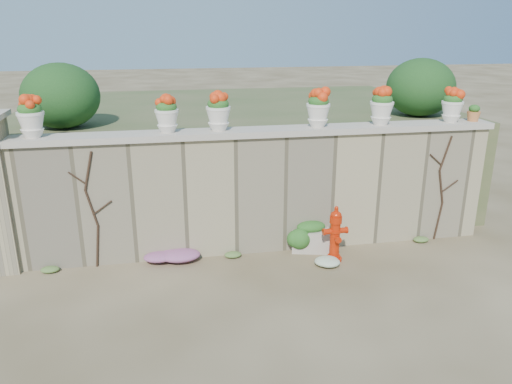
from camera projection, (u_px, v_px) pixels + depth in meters
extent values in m
plane|color=#4E3F27|center=(283.00, 301.00, 7.03)|extent=(80.00, 80.00, 0.00)
cube|color=#988965|center=(259.00, 193.00, 8.39)|extent=(8.00, 0.40, 2.00)
cube|color=#BBAE9E|center=(259.00, 132.00, 8.06)|extent=(8.10, 0.52, 0.10)
cube|color=#384C23|center=(233.00, 149.00, 11.37)|extent=(9.00, 6.00, 2.00)
ellipsoid|color=#143814|center=(61.00, 96.00, 8.46)|extent=(1.30, 1.30, 1.10)
ellipsoid|color=#143814|center=(420.00, 87.00, 9.61)|extent=(1.30, 1.30, 1.10)
cylinder|color=black|center=(98.00, 246.00, 7.93)|extent=(0.12, 0.04, 0.70)
cylinder|color=black|center=(92.00, 208.00, 7.72)|extent=(0.17, 0.04, 0.61)
cylinder|color=black|center=(88.00, 171.00, 7.53)|extent=(0.18, 0.04, 0.61)
cylinder|color=black|center=(103.00, 207.00, 7.75)|extent=(0.30, 0.02, 0.22)
cylinder|color=black|center=(77.00, 178.00, 7.53)|extent=(0.25, 0.02, 0.21)
cylinder|color=black|center=(438.00, 221.00, 8.95)|extent=(0.12, 0.04, 0.70)
cylinder|color=black|center=(441.00, 187.00, 8.74)|extent=(0.17, 0.04, 0.61)
cylinder|color=black|center=(446.00, 153.00, 8.55)|extent=(0.18, 0.04, 0.61)
cylinder|color=black|center=(450.00, 186.00, 8.77)|extent=(0.30, 0.02, 0.22)
cylinder|color=black|center=(436.00, 159.00, 8.56)|extent=(0.25, 0.02, 0.21)
cylinder|color=#B72007|center=(334.00, 259.00, 8.24)|extent=(0.27, 0.27, 0.05)
cylinder|color=#B72007|center=(335.00, 239.00, 8.13)|extent=(0.16, 0.16, 0.59)
cylinder|color=#B72007|center=(335.00, 231.00, 8.08)|extent=(0.20, 0.20, 0.04)
cylinder|color=#B72007|center=(336.00, 220.00, 8.02)|extent=(0.20, 0.20, 0.11)
ellipsoid|color=#B72007|center=(336.00, 214.00, 7.99)|extent=(0.18, 0.18, 0.13)
cylinder|color=#B72007|center=(336.00, 210.00, 7.96)|extent=(0.07, 0.07, 0.09)
cylinder|color=#B72007|center=(327.00, 232.00, 8.05)|extent=(0.14, 0.10, 0.09)
cylinder|color=#B72007|center=(343.00, 230.00, 8.11)|extent=(0.14, 0.10, 0.09)
cylinder|color=#B72007|center=(337.00, 239.00, 8.01)|extent=(0.09, 0.10, 0.09)
cube|color=#BBAE9E|center=(311.00, 240.00, 8.56)|extent=(0.71, 0.52, 0.37)
ellipsoid|color=#1E5119|center=(311.00, 227.00, 8.48)|extent=(0.55, 0.41, 0.19)
ellipsoid|color=#1E5119|center=(302.00, 237.00, 8.41)|extent=(0.61, 0.55, 0.58)
ellipsoid|color=#CD29BB|center=(169.00, 256.00, 8.09)|extent=(1.00, 0.67, 0.27)
ellipsoid|color=white|center=(332.00, 261.00, 8.03)|extent=(0.50, 0.40, 0.18)
ellipsoid|color=#1E5119|center=(29.00, 109.00, 7.31)|extent=(0.34, 0.34, 0.20)
ellipsoid|color=red|center=(29.00, 103.00, 7.28)|extent=(0.30, 0.30, 0.21)
ellipsoid|color=#1E5119|center=(166.00, 107.00, 7.66)|extent=(0.32, 0.32, 0.19)
ellipsoid|color=red|center=(166.00, 102.00, 7.63)|extent=(0.28, 0.28, 0.20)
ellipsoid|color=#1E5119|center=(218.00, 104.00, 7.79)|extent=(0.34, 0.34, 0.20)
ellipsoid|color=red|center=(218.00, 99.00, 7.76)|extent=(0.29, 0.29, 0.21)
ellipsoid|color=#1E5119|center=(318.00, 101.00, 8.08)|extent=(0.34, 0.34, 0.20)
ellipsoid|color=red|center=(319.00, 96.00, 8.05)|extent=(0.29, 0.29, 0.21)
ellipsoid|color=#1E5119|center=(382.00, 99.00, 8.27)|extent=(0.34, 0.34, 0.20)
ellipsoid|color=red|center=(383.00, 94.00, 8.24)|extent=(0.30, 0.30, 0.21)
ellipsoid|color=#1E5119|center=(453.00, 99.00, 8.50)|extent=(0.32, 0.32, 0.19)
ellipsoid|color=red|center=(454.00, 94.00, 8.47)|extent=(0.28, 0.28, 0.20)
ellipsoid|color=#1E5119|center=(474.00, 109.00, 8.63)|extent=(0.19, 0.19, 0.13)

